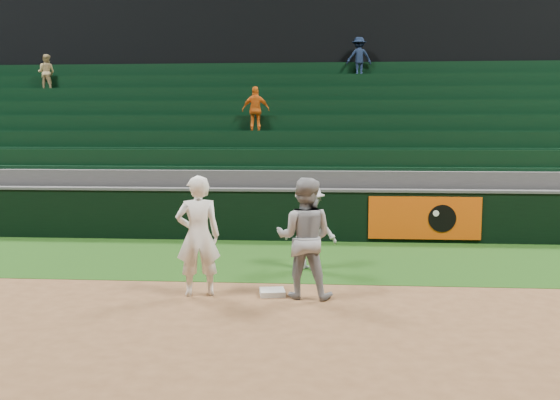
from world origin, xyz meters
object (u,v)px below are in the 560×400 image
object	(u,v)px
first_base	(272,292)
baserunner	(304,238)
base_coach	(310,227)
first_baseman	(198,236)

from	to	relation	value
first_base	baserunner	xyz separation A→B (m)	(0.52, -0.08, 0.91)
first_base	base_coach	distance (m)	2.15
first_base	baserunner	bearing A→B (deg)	-8.38
baserunner	first_base	bearing A→B (deg)	-0.22
first_baseman	baserunner	distance (m)	1.69
first_baseman	base_coach	xyz separation A→B (m)	(1.71, 2.04, -0.15)
first_base	first_baseman	distance (m)	1.50
baserunner	base_coach	world-z (taller)	baserunner
first_base	base_coach	bearing A→B (deg)	74.42
first_baseman	first_base	bearing A→B (deg)	169.68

